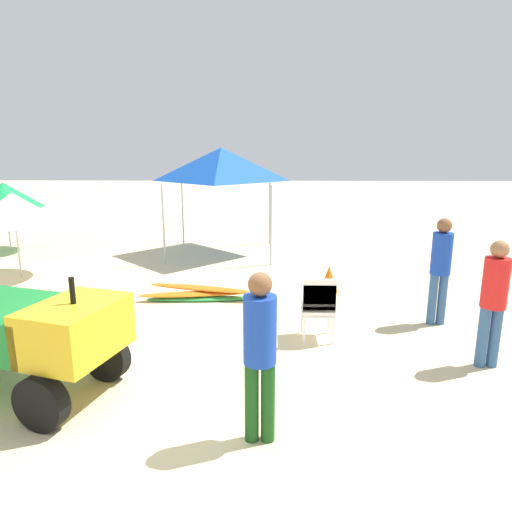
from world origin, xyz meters
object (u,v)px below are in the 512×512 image
lifeguard_near_right (494,296)px  beach_umbrella_left (13,208)px  lifeguard_near_center (441,264)px  utility_cart (20,330)px  stacked_plastic_chairs (318,303)px  popup_canopy (221,165)px  surfboard_pile (199,293)px  beach_umbrella_mid (4,195)px  traffic_cone_near (329,279)px  lifeguard_near_left (260,347)px

lifeguard_near_right → beach_umbrella_left: size_ratio=0.87×
lifeguard_near_center → utility_cart: bearing=-158.5°
utility_cart → stacked_plastic_chairs: size_ratio=2.73×
utility_cart → lifeguard_near_right: 5.91m
utility_cart → popup_canopy: size_ratio=0.95×
surfboard_pile → beach_umbrella_left: size_ratio=1.16×
stacked_plastic_chairs → popup_canopy: (-1.99, 6.03, 1.88)m
stacked_plastic_chairs → lifeguard_near_center: 2.24m
utility_cart → surfboard_pile: 3.87m
stacked_plastic_chairs → beach_umbrella_mid: 10.26m
lifeguard_near_center → beach_umbrella_mid: bearing=152.2°
stacked_plastic_chairs → beach_umbrella_mid: size_ratio=0.50×
utility_cart → beach_umbrella_mid: 8.92m
lifeguard_near_right → beach_umbrella_mid: size_ratio=0.85×
lifeguard_near_center → traffic_cone_near: size_ratio=3.26×
surfboard_pile → lifeguard_near_left: 4.60m
utility_cart → beach_umbrella_mid: size_ratio=1.37×
beach_umbrella_left → utility_cart: bearing=-61.2°
utility_cart → lifeguard_near_right: (5.86, 0.75, 0.21)m
lifeguard_near_left → traffic_cone_near: lifeguard_near_left is taller
lifeguard_near_right → surfboard_pile: bearing=147.6°
lifeguard_near_left → popup_canopy: (-1.14, 8.44, 1.47)m
lifeguard_near_left → traffic_cone_near: 5.12m
surfboard_pile → traffic_cone_near: size_ratio=4.19×
lifeguard_near_center → beach_umbrella_left: (-8.48, 2.72, 0.55)m
surfboard_pile → beach_umbrella_mid: size_ratio=1.13×
popup_canopy → lifeguard_near_left: bearing=-82.3°
popup_canopy → beach_umbrella_left: (-4.42, -2.57, -0.89)m
popup_canopy → traffic_cone_near: popup_canopy is taller
lifeguard_near_center → traffic_cone_near: 2.44m
surfboard_pile → lifeguard_near_right: 5.13m
surfboard_pile → lifeguard_near_center: (4.16, -1.20, 0.92)m
popup_canopy → beach_umbrella_mid: bearing=179.0°
stacked_plastic_chairs → lifeguard_near_left: lifeguard_near_left is taller
lifeguard_near_left → traffic_cone_near: size_ratio=3.17×
lifeguard_near_left → lifeguard_near_center: lifeguard_near_center is taller
lifeguard_near_center → traffic_cone_near: lifeguard_near_center is taller
stacked_plastic_chairs → surfboard_pile: stacked_plastic_chairs is taller
lifeguard_near_center → surfboard_pile: bearing=164.0°
lifeguard_near_center → traffic_cone_near: (-1.55, 1.73, -0.76)m
stacked_plastic_chairs → lifeguard_near_center: size_ratio=0.57×
lifeguard_near_right → beach_umbrella_mid: beach_umbrella_mid is taller
lifeguard_near_right → traffic_cone_near: (-1.66, 3.24, -0.72)m
utility_cart → beach_umbrella_left: 5.74m
popup_canopy → beach_umbrella_mid: (-6.16, 0.11, -0.85)m
lifeguard_near_left → traffic_cone_near: bearing=74.3°
beach_umbrella_left → traffic_cone_near: bearing=-8.1°
stacked_plastic_chairs → lifeguard_near_right: 2.35m
lifeguard_near_right → stacked_plastic_chairs: bearing=160.3°
beach_umbrella_left → traffic_cone_near: size_ratio=3.62×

